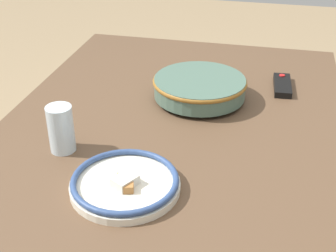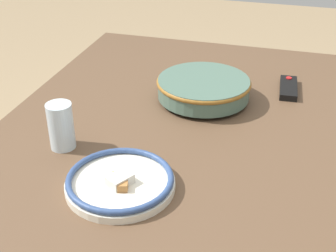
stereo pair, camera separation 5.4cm
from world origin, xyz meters
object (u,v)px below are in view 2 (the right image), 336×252
at_px(tv_remote, 288,88).
at_px(drinking_glass, 61,126).
at_px(noodle_bowl, 204,88).
at_px(food_plate, 120,182).

bearing_deg(tv_remote, drinking_glass, -140.64).
distance_m(noodle_bowl, food_plate, 0.48).
bearing_deg(food_plate, tv_remote, 151.32).
bearing_deg(noodle_bowl, tv_remote, 118.88).
relative_size(tv_remote, drinking_glass, 1.27).
height_order(noodle_bowl, food_plate, noodle_bowl).
height_order(tv_remote, drinking_glass, drinking_glass).
height_order(noodle_bowl, drinking_glass, drinking_glass).
relative_size(noodle_bowl, food_plate, 1.15).
relative_size(food_plate, tv_remote, 1.60).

